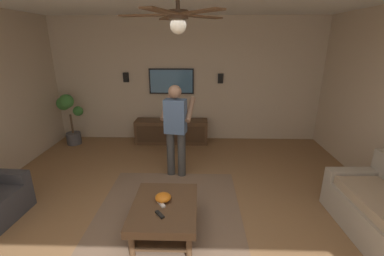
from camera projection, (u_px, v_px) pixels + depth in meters
name	position (u px, v px, depth m)	size (l,w,h in m)	color
ground_plane	(176.00, 236.00, 3.23)	(8.30, 8.30, 0.00)	olive
wall_back_tv	(187.00, 81.00, 6.10)	(0.10, 6.45, 2.86)	#C6B299
area_rug	(167.00, 220.00, 3.50)	(2.60, 2.03, 0.01)	#7A604C
coffee_table	(165.00, 212.00, 3.22)	(1.00, 0.80, 0.40)	#513823
media_console	(172.00, 131.00, 6.16)	(0.45, 1.70, 0.55)	#513823
tv	(171.00, 81.00, 6.02)	(0.05, 1.04, 0.59)	black
person_standing	(176.00, 126.00, 4.43)	(0.60, 0.61, 1.64)	#3F3F3F
potted_plant_tall	(69.00, 115.00, 5.86)	(0.48, 0.49, 1.21)	#4C4C51
bowl	(163.00, 197.00, 3.25)	(0.20, 0.20, 0.09)	orange
remote_white	(161.00, 204.00, 3.18)	(0.15, 0.04, 0.02)	white
remote_black	(160.00, 214.00, 2.98)	(0.15, 0.04, 0.02)	black
vase_round	(169.00, 115.00, 6.06)	(0.22, 0.22, 0.22)	teal
wall_speaker_left	(220.00, 78.00, 5.98)	(0.06, 0.12, 0.22)	black
wall_speaker_right	(126.00, 77.00, 6.03)	(0.06, 0.12, 0.22)	black
ceiling_fan	(177.00, 18.00, 2.49)	(1.17, 1.07, 0.46)	#4C3828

